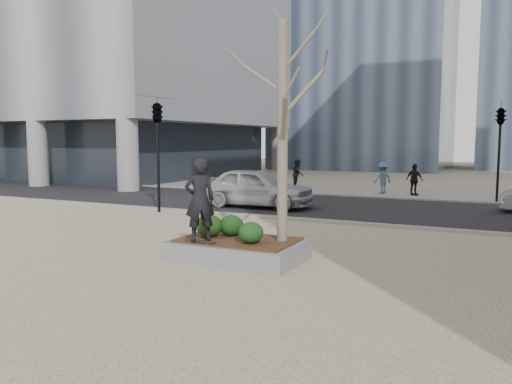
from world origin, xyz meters
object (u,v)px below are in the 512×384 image
at_px(planter, 238,250).
at_px(skateboard, 200,242).
at_px(police_car, 256,187).
at_px(skateboarder, 200,200).

relative_size(planter, skateboard, 3.85).
height_order(skateboard, police_car, police_car).
bearing_deg(planter, police_car, 113.19).
height_order(planter, skateboard, skateboard).
distance_m(skateboard, skateboarder, 0.98).
bearing_deg(skateboard, skateboarder, 0.00).
height_order(planter, police_car, police_car).
height_order(planter, skateboarder, skateboarder).
relative_size(skateboarder, police_car, 0.39).
xyz_separation_m(planter, skateboard, (-0.61, -0.72, 0.26)).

